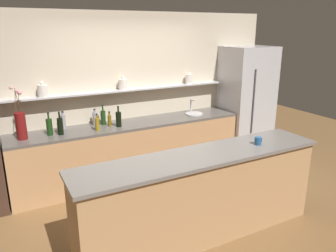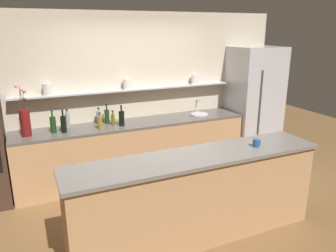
% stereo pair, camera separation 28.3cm
% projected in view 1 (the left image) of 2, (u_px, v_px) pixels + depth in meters
% --- Properties ---
extents(ground_plane, '(12.00, 12.00, 0.00)m').
position_uv_depth(ground_plane, '(175.00, 211.00, 4.37)').
color(ground_plane, brown).
extents(back_wall_unit, '(5.20, 0.28, 2.60)m').
position_uv_depth(back_wall_unit, '(128.00, 95.00, 5.35)').
color(back_wall_unit, beige).
rests_on(back_wall_unit, ground_plane).
extents(back_counter_unit, '(3.65, 0.62, 0.92)m').
position_uv_depth(back_counter_unit, '(132.00, 151.00, 5.24)').
color(back_counter_unit, tan).
rests_on(back_counter_unit, ground_plane).
extents(island_counter, '(2.94, 0.61, 1.02)m').
position_uv_depth(island_counter, '(201.00, 196.00, 3.73)').
color(island_counter, tan).
rests_on(island_counter, ground_plane).
extents(refrigerator, '(0.86, 0.73, 2.04)m').
position_uv_depth(refrigerator, '(246.00, 103.00, 6.07)').
color(refrigerator, '#B7B7BC').
rests_on(refrigerator, ground_plane).
extents(flower_vase, '(0.14, 0.14, 0.71)m').
position_uv_depth(flower_vase, '(21.00, 124.00, 4.32)').
color(flower_vase, maroon).
rests_on(flower_vase, back_counter_unit).
extents(sink_fixture, '(0.30, 0.30, 0.25)m').
position_uv_depth(sink_fixture, '(194.00, 113.00, 5.63)').
color(sink_fixture, '#B7B7BC').
rests_on(sink_fixture, back_counter_unit).
extents(bottle_wine_0, '(0.08, 0.08, 0.32)m').
position_uv_depth(bottle_wine_0, '(119.00, 119.00, 4.90)').
color(bottle_wine_0, black).
rests_on(bottle_wine_0, back_counter_unit).
extents(bottle_oil_1, '(0.06, 0.06, 0.25)m').
position_uv_depth(bottle_oil_1, '(97.00, 124.00, 4.71)').
color(bottle_oil_1, olive).
rests_on(bottle_oil_1, back_counter_unit).
extents(bottle_oil_2, '(0.06, 0.06, 0.22)m').
position_uv_depth(bottle_oil_2, '(110.00, 120.00, 4.95)').
color(bottle_oil_2, brown).
rests_on(bottle_oil_2, back_counter_unit).
extents(bottle_wine_3, '(0.08, 0.08, 0.33)m').
position_uv_depth(bottle_wine_3, '(60.00, 126.00, 4.53)').
color(bottle_wine_3, black).
rests_on(bottle_wine_3, back_counter_unit).
extents(bottle_sauce_4, '(0.05, 0.05, 0.19)m').
position_uv_depth(bottle_sauce_4, '(59.00, 126.00, 4.65)').
color(bottle_sauce_4, '#9E4C0A').
rests_on(bottle_sauce_4, back_counter_unit).
extents(bottle_wine_5, '(0.08, 0.08, 0.32)m').
position_uv_depth(bottle_wine_5, '(49.00, 127.00, 4.51)').
color(bottle_wine_5, '#193814').
rests_on(bottle_wine_5, back_counter_unit).
extents(bottle_wine_6, '(0.07, 0.07, 0.31)m').
position_uv_depth(bottle_wine_6, '(103.00, 117.00, 5.02)').
color(bottle_wine_6, '#193814').
rests_on(bottle_wine_6, back_counter_unit).
extents(bottle_spirit_7, '(0.07, 0.07, 0.27)m').
position_uv_depth(bottle_spirit_7, '(63.00, 122.00, 4.78)').
color(bottle_spirit_7, gray).
rests_on(bottle_spirit_7, back_counter_unit).
extents(bottle_spirit_8, '(0.07, 0.07, 0.25)m').
position_uv_depth(bottle_spirit_8, '(95.00, 118.00, 4.98)').
color(bottle_spirit_8, gray).
rests_on(bottle_spirit_8, back_counter_unit).
extents(coffee_mug, '(0.10, 0.08, 0.09)m').
position_uv_depth(coffee_mug, '(258.00, 141.00, 3.87)').
color(coffee_mug, '#235184').
rests_on(coffee_mug, island_counter).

